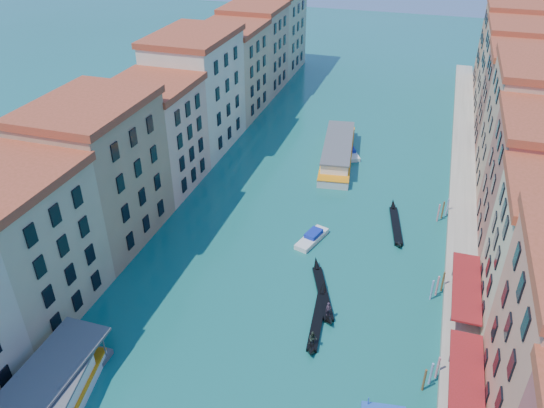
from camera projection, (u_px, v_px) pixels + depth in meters
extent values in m
cube|color=tan|center=(20.00, 250.00, 58.55)|extent=(12.00, 15.00, 17.00)
cube|color=#A47C57|center=(100.00, 176.00, 71.01)|extent=(12.00, 17.00, 19.00)
cube|color=#943E20|center=(86.00, 105.00, 65.75)|extent=(12.80, 17.40, 1.00)
cube|color=#DDA686|center=(156.00, 138.00, 84.25)|extent=(12.00, 14.00, 16.50)
cube|color=#943E20|center=(149.00, 85.00, 79.65)|extent=(12.80, 14.40, 1.00)
cube|color=beige|center=(197.00, 94.00, 96.31)|extent=(12.00, 18.00, 20.00)
cube|color=#943E20|center=(192.00, 36.00, 90.79)|extent=(12.80, 18.40, 1.00)
cube|color=tan|center=(231.00, 73.00, 110.77)|extent=(12.00, 16.00, 17.50)
cube|color=#943E20|center=(229.00, 28.00, 105.91)|extent=(12.80, 16.40, 1.00)
cube|color=tan|center=(255.00, 51.00, 123.09)|extent=(12.00, 15.00, 18.50)
cube|color=#943E20|center=(254.00, 7.00, 117.96)|extent=(12.80, 15.40, 1.00)
cube|color=tan|center=(275.00, 33.00, 135.95)|extent=(12.00, 17.00, 19.00)
cube|color=#A45946|center=(538.00, 190.00, 68.79)|extent=(12.00, 16.00, 18.00)
cube|color=tan|center=(528.00, 132.00, 82.06)|extent=(12.00, 18.00, 20.00)
cube|color=#925441|center=(518.00, 103.00, 96.11)|extent=(12.00, 15.00, 17.50)
cube|color=#943E20|center=(531.00, 52.00, 91.25)|extent=(12.80, 15.40, 1.00)
cube|color=tan|center=(513.00, 74.00, 108.43)|extent=(12.00, 16.00, 18.50)
cube|color=#943E20|center=(524.00, 25.00, 103.31)|extent=(12.80, 16.40, 1.00)
cube|color=#B47652|center=(508.00, 50.00, 121.56)|extent=(12.00, 17.00, 19.50)
cube|color=#943E20|center=(519.00, 4.00, 116.17)|extent=(12.80, 17.40, 1.00)
cube|color=#9E957F|center=(462.00, 196.00, 84.22)|extent=(4.00, 140.00, 1.00)
cube|color=maroon|center=(467.00, 391.00, 49.17)|extent=(3.20, 15.30, 0.25)
cylinder|color=#58575A|center=(449.00, 358.00, 54.46)|extent=(0.12, 0.12, 3.00)
cube|color=maroon|center=(467.00, 286.00, 61.75)|extent=(3.20, 12.60, 0.25)
cylinder|color=#58575A|center=(451.00, 317.00, 59.49)|extent=(0.12, 0.12, 3.00)
cylinder|color=#58575A|center=(453.00, 272.00, 66.31)|extent=(0.12, 0.12, 3.00)
cube|color=#58575A|center=(46.00, 406.00, 50.98)|extent=(5.00, 16.00, 0.60)
cube|color=#58575A|center=(38.00, 383.00, 49.30)|extent=(5.40, 16.40, 0.30)
cylinder|color=brown|center=(424.00, 381.00, 52.22)|extent=(0.24, 0.24, 3.20)
cylinder|color=brown|center=(431.00, 375.00, 52.88)|extent=(0.24, 0.24, 3.20)
cylinder|color=brown|center=(437.00, 369.00, 53.54)|extent=(0.24, 0.24, 3.20)
cylinder|color=brown|center=(432.00, 291.00, 63.59)|extent=(0.24, 0.24, 3.20)
cylinder|color=brown|center=(437.00, 287.00, 64.25)|extent=(0.24, 0.24, 3.20)
cylinder|color=brown|center=(443.00, 283.00, 64.91)|extent=(0.24, 0.24, 3.20)
cylinder|color=brown|center=(438.00, 214.00, 78.20)|extent=(0.24, 0.24, 3.20)
cylinder|color=brown|center=(443.00, 211.00, 78.86)|extent=(0.24, 0.24, 3.20)
cylinder|color=brown|center=(447.00, 208.00, 79.52)|extent=(0.24, 0.24, 3.20)
cylinder|color=brown|center=(22.00, 392.00, 51.09)|extent=(0.24, 0.24, 3.20)
cylinder|color=brown|center=(48.00, 361.00, 54.33)|extent=(0.24, 0.24, 3.20)
cube|color=beige|center=(337.00, 155.00, 96.07)|extent=(8.00, 23.29, 1.37)
cube|color=white|center=(338.00, 148.00, 95.29)|extent=(6.85, 18.69, 1.83)
cube|color=#58575A|center=(338.00, 142.00, 94.72)|extent=(7.27, 19.30, 0.29)
cube|color=orange|center=(338.00, 152.00, 95.74)|extent=(8.06, 23.29, 0.29)
cube|color=black|center=(323.00, 293.00, 64.86)|extent=(4.66, 9.38, 0.48)
cone|color=black|center=(316.00, 263.00, 69.18)|extent=(1.69, 2.35, 1.80)
cone|color=black|center=(330.00, 322.00, 60.16)|extent=(1.55, 2.01, 1.58)
imported|color=#322431|center=(329.00, 309.00, 60.82)|extent=(0.79, 0.66, 1.85)
cube|color=black|center=(317.00, 320.00, 60.92)|extent=(2.08, 9.68, 0.48)
cone|color=black|center=(323.00, 287.00, 65.14)|extent=(1.16, 2.23, 1.79)
cone|color=black|center=(311.00, 353.00, 56.32)|extent=(1.12, 1.86, 1.58)
imported|color=#222D23|center=(313.00, 339.00, 56.95)|extent=(0.96, 0.78, 1.84)
cube|color=black|center=(396.00, 226.00, 77.41)|extent=(2.98, 9.59, 0.48)
cone|color=black|center=(393.00, 204.00, 81.68)|extent=(1.35, 2.27, 1.78)
cone|color=black|center=(399.00, 245.00, 72.77)|extent=(1.28, 1.91, 1.57)
cube|color=silver|center=(312.00, 239.00, 74.41)|extent=(3.72, 6.54, 0.71)
cube|color=#13289D|center=(314.00, 234.00, 74.39)|extent=(2.32, 3.03, 0.62)
cube|color=white|center=(350.00, 153.00, 97.50)|extent=(4.48, 6.39, 0.71)
cube|color=#13289D|center=(350.00, 149.00, 97.55)|extent=(2.60, 3.08, 0.62)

